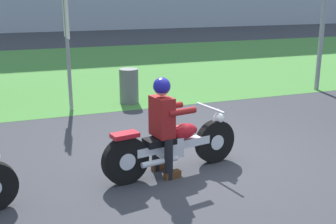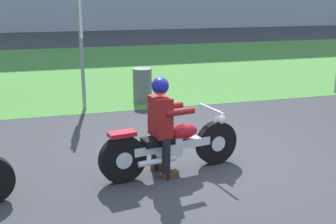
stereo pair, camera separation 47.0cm
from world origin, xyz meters
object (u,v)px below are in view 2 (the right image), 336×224
trash_can (142,86)px  sign_banner (81,31)px  motorcycle_lead (172,146)px  rider_lead (162,119)px

trash_can → sign_banner: bearing=-171.2°
motorcycle_lead → sign_banner: 4.22m
trash_can → rider_lead: bearing=-99.0°
motorcycle_lead → sign_banner: bearing=92.6°
rider_lead → sign_banner: size_ratio=0.54×
rider_lead → sign_banner: 4.10m
motorcycle_lead → rider_lead: (-0.17, -0.03, 0.42)m
sign_banner → trash_can: bearing=8.8°
sign_banner → motorcycle_lead: bearing=-77.2°
rider_lead → trash_can: 4.22m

